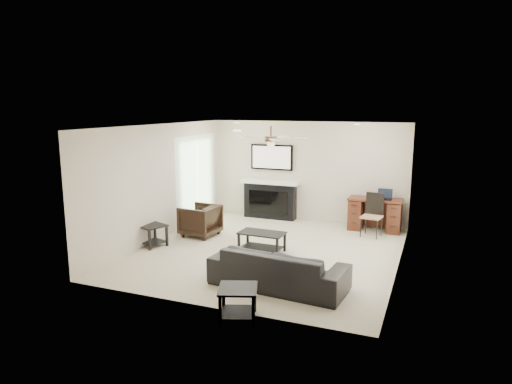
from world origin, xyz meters
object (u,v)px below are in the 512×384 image
coffee_table (262,242)px  desk (375,215)px  armchair (200,220)px  sofa (278,268)px  fireplace_unit (270,182)px

coffee_table → desk: bearing=54.6°
armchair → coffee_table: 1.79m
coffee_table → desk: 3.10m
desk → coffee_table: bearing=-127.3°
sofa → coffee_table: (-0.90, 1.60, -0.12)m
fireplace_unit → armchair: bearing=-113.1°
desk → armchair: bearing=-151.9°
sofa → armchair: size_ratio=2.84×
coffee_table → fireplace_unit: (-0.80, 2.65, 0.75)m
sofa → desk: desk is taller
coffee_table → fireplace_unit: size_ratio=0.47×
coffee_table → fireplace_unit: 2.87m
armchair → sofa: bearing=55.9°
armchair → coffee_table: (1.70, -0.55, -0.15)m
sofa → fireplace_unit: (-1.70, 4.25, 0.63)m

